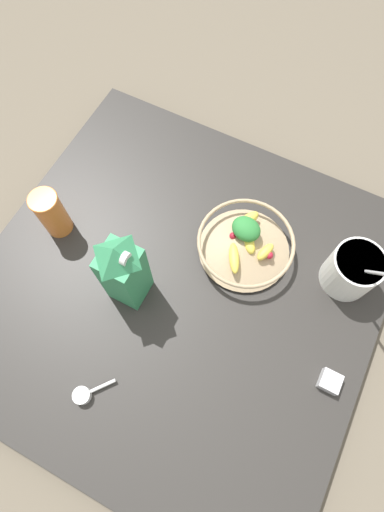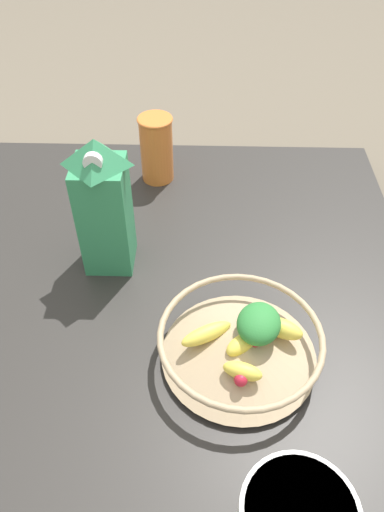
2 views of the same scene
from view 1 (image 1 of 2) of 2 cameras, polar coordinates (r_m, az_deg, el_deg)
name	(u,v)px [view 1 (image 1 of 2)]	position (r m, az deg, el deg)	size (l,w,h in m)	color
ground_plane	(177,292)	(1.07, -2.10, -5.14)	(6.00, 6.00, 0.00)	#665B4C
countertop	(177,289)	(1.05, -2.15, -4.78)	(0.99, 0.99, 0.04)	#2D2B28
fruit_bowl	(245,244)	(1.04, 7.62, 1.71)	(0.25, 0.25, 0.09)	tan
milk_carton	(123,271)	(0.91, -9.77, -2.18)	(0.08, 0.08, 0.26)	#338C59
yogurt_tub	(353,269)	(1.04, 22.00, -1.80)	(0.14, 0.13, 0.26)	white
drinking_cup	(51,213)	(1.08, -19.45, 5.82)	(0.07, 0.07, 0.15)	orange
spice_jar	(330,382)	(1.02, 19.08, -16.59)	(0.05, 0.05, 0.03)	silver
measuring_scoop	(84,395)	(1.00, -15.17, -18.56)	(0.09, 0.07, 0.02)	white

